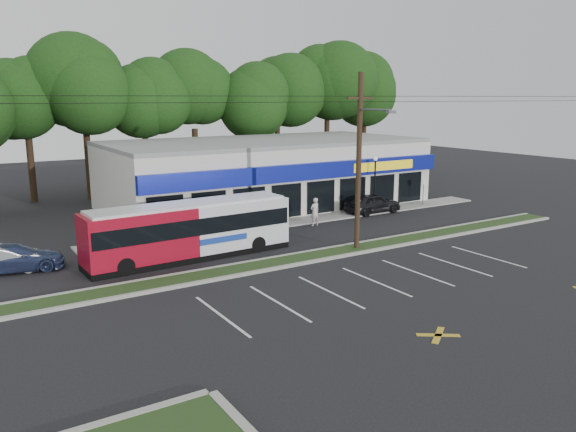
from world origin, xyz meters
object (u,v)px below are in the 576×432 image
(pedestrian_a, at_px, (315,212))
(car_dark, at_px, (373,203))
(car_silver, at_px, (0,259))
(pedestrian_b, at_px, (357,205))
(utility_pole, at_px, (357,156))
(metrobus, at_px, (190,229))
(car_blue, at_px, (15,258))
(sign_post, at_px, (424,187))
(lamp_post, at_px, (375,178))

(pedestrian_a, bearing_deg, car_dark, -174.16)
(car_silver, relative_size, pedestrian_b, 2.66)
(utility_pole, height_order, car_dark, utility_pole)
(metrobus, bearing_deg, pedestrian_a, 13.19)
(car_blue, relative_size, pedestrian_b, 2.93)
(sign_post, distance_m, car_dark, 5.45)
(metrobus, height_order, car_silver, metrobus)
(car_dark, bearing_deg, car_blue, 93.85)
(utility_pole, xyz_separation_m, pedestrian_a, (1.64, 6.45, -4.44))
(utility_pole, distance_m, car_dark, 11.80)
(utility_pole, xyz_separation_m, pedestrian_b, (6.17, 7.44, -4.61))
(car_dark, xyz_separation_m, car_silver, (-25.53, -1.50, -0.07))
(pedestrian_a, bearing_deg, pedestrian_b, -172.23)
(metrobus, xyz_separation_m, car_dark, (16.38, 4.00, -0.86))
(car_silver, xyz_separation_m, pedestrian_b, (23.92, 1.36, 0.10))
(metrobus, distance_m, pedestrian_b, 15.30)
(utility_pole, xyz_separation_m, car_silver, (-17.76, 6.07, -4.71))
(sign_post, distance_m, metrobus, 22.16)
(metrobus, xyz_separation_m, car_silver, (-9.14, 2.50, -0.93))
(utility_pole, relative_size, car_blue, 10.59)
(lamp_post, distance_m, pedestrian_b, 2.77)
(lamp_post, bearing_deg, pedestrian_b, -167.70)
(car_blue, bearing_deg, car_dark, -75.27)
(pedestrian_a, bearing_deg, lamp_post, -172.24)
(car_silver, bearing_deg, utility_pole, -103.32)
(utility_pole, relative_size, metrobus, 4.33)
(car_dark, bearing_deg, pedestrian_a, 100.82)
(lamp_post, bearing_deg, utility_pole, -136.05)
(lamp_post, xyz_separation_m, car_blue, (-25.26, -1.80, -1.99))
(car_silver, distance_m, pedestrian_b, 23.96)
(sign_post, relative_size, pedestrian_b, 1.38)
(pedestrian_b, bearing_deg, car_silver, 1.94)
(metrobus, relative_size, car_dark, 2.55)
(car_silver, height_order, pedestrian_b, pedestrian_b)
(lamp_post, height_order, pedestrian_b, lamp_post)
(lamp_post, relative_size, car_silver, 0.99)
(utility_pole, height_order, car_blue, utility_pole)
(car_blue, bearing_deg, utility_pole, -98.29)
(car_dark, xyz_separation_m, pedestrian_b, (-1.60, -0.14, 0.03))
(utility_pole, relative_size, pedestrian_b, 31.05)
(sign_post, bearing_deg, car_dark, -179.21)
(utility_pole, xyz_separation_m, metrobus, (-8.61, 3.57, -3.78))
(sign_post, distance_m, car_blue, 30.31)
(lamp_post, distance_m, car_dark, 1.96)
(car_dark, bearing_deg, metrobus, 104.11)
(car_blue, distance_m, pedestrian_a, 18.74)
(sign_post, xyz_separation_m, pedestrian_b, (-7.00, -0.21, -0.75))
(car_dark, relative_size, pedestrian_b, 2.81)
(utility_pole, height_order, lamp_post, utility_pole)
(utility_pole, relative_size, car_dark, 11.04)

